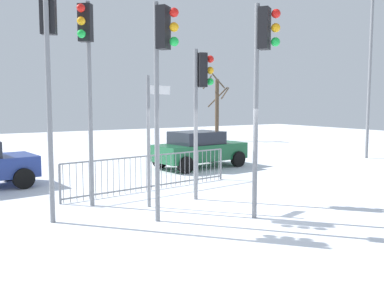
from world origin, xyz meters
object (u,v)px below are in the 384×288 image
object	(u,v)px
traffic_light_rear_right	(263,63)
car_green_near	(199,149)
traffic_light_rear_left	(87,58)
direction_sign_post	(150,134)
traffic_light_mid_left	(49,52)
street_lamp	(370,59)
traffic_light_mid_right	(162,63)
bare_tree_left	(217,107)
traffic_light_foreground_left	(201,90)

from	to	relation	value
traffic_light_rear_right	car_green_near	bearing A→B (deg)	-146.69
traffic_light_rear_left	direction_sign_post	xyz separation A→B (m)	(1.34, -0.76, -1.89)
traffic_light_rear_left	car_green_near	distance (m)	7.70
traffic_light_mid_left	street_lamp	bearing A→B (deg)	39.16
traffic_light_mid_right	direction_sign_post	world-z (taller)	traffic_light_mid_right
car_green_near	traffic_light_rear_right	bearing A→B (deg)	-118.44
street_lamp	bare_tree_left	size ratio (longest dim) A/B	1.63
bare_tree_left	traffic_light_rear_left	bearing A→B (deg)	-134.29
traffic_light_rear_right	direction_sign_post	size ratio (longest dim) A/B	1.45
traffic_light_mid_right	street_lamp	xyz separation A→B (m)	(13.20, 4.54, 1.13)
traffic_light_mid_right	traffic_light_mid_left	world-z (taller)	traffic_light_mid_left
traffic_light_mid_right	traffic_light_rear_left	size ratio (longest dim) A/B	0.93
car_green_near	bare_tree_left	distance (m)	12.30
traffic_light_mid_right	bare_tree_left	xyz separation A→B (m)	(12.37, 15.83, -1.17)
direction_sign_post	street_lamp	xyz separation A→B (m)	(12.83, 3.14, 2.78)
traffic_light_foreground_left	car_green_near	xyz separation A→B (m)	(2.95, 4.78, -2.20)
direction_sign_post	bare_tree_left	bearing A→B (deg)	34.63
street_lamp	car_green_near	bearing A→B (deg)	168.60
traffic_light_rear_left	bare_tree_left	world-z (taller)	traffic_light_rear_left
traffic_light_rear_left	traffic_light_rear_right	size ratio (longest dim) A/B	1.07
traffic_light_mid_left	direction_sign_post	size ratio (longest dim) A/B	1.54
car_green_near	traffic_light_foreground_left	bearing A→B (deg)	-128.42
direction_sign_post	car_green_near	distance (m)	6.68
traffic_light_rear_right	street_lamp	world-z (taller)	street_lamp
traffic_light_rear_left	street_lamp	size ratio (longest dim) A/B	0.67
traffic_light_mid_left	car_green_near	size ratio (longest dim) A/B	1.28
traffic_light_mid_left	direction_sign_post	xyz separation A→B (m)	(2.42, 0.05, -1.88)
traffic_light_mid_right	traffic_light_rear_left	bearing A→B (deg)	-104.61
traffic_light_rear_right	traffic_light_foreground_left	xyz separation A→B (m)	(-0.11, 2.36, -0.54)
traffic_light_mid_right	direction_sign_post	size ratio (longest dim) A/B	1.44
traffic_light_mid_left	car_green_near	world-z (taller)	traffic_light_mid_left
traffic_light_mid_left	traffic_light_rear_right	world-z (taller)	traffic_light_mid_left
traffic_light_rear_right	street_lamp	distance (m)	12.49
traffic_light_rear_left	traffic_light_rear_right	distance (m)	4.29
car_green_near	bare_tree_left	bearing A→B (deg)	45.18
traffic_light_mid_left	traffic_light_rear_right	size ratio (longest dim) A/B	1.06
traffic_light_rear_right	street_lamp	bearing A→B (deg)	170.99
traffic_light_rear_left	street_lamp	distance (m)	14.39
traffic_light_foreground_left	street_lamp	world-z (taller)	street_lamp
direction_sign_post	traffic_light_mid_left	bearing A→B (deg)	165.46
traffic_light_foreground_left	traffic_light_rear_left	bearing A→B (deg)	-93.46
traffic_light_rear_left	traffic_light_mid_left	xyz separation A→B (m)	(-1.08, -0.80, -0.01)
traffic_light_mid_right	traffic_light_mid_left	xyz separation A→B (m)	(-2.05, 1.35, 0.23)
traffic_light_mid_left	traffic_light_foreground_left	world-z (taller)	traffic_light_mid_left
car_green_near	traffic_light_mid_right	bearing A→B (deg)	-134.70
street_lamp	traffic_light_rear_right	bearing A→B (deg)	-153.99
traffic_light_mid_left	bare_tree_left	bearing A→B (deg)	72.45
traffic_light_rear_right	bare_tree_left	xyz separation A→B (m)	(10.36, 16.74, -1.19)
street_lamp	traffic_light_foreground_left	bearing A→B (deg)	-164.68
traffic_light_rear_left	direction_sign_post	world-z (taller)	traffic_light_rear_left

